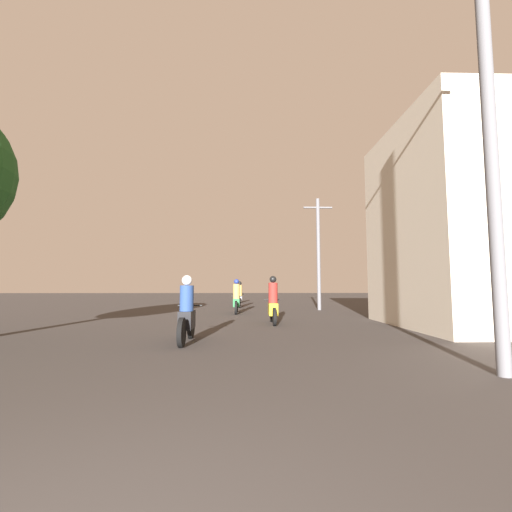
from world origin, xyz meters
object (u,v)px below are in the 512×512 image
(motorcycle_black, at_px, (187,315))
(building_right_near, at_px, (462,224))
(motorcycle_green, at_px, (236,299))
(motorcycle_blue, at_px, (239,295))
(motorcycle_yellow, at_px, (273,305))
(utility_pole_near, at_px, (489,118))
(motorcycle_silver, at_px, (240,297))
(utility_pole_far, at_px, (318,251))

(motorcycle_black, height_order, building_right_near, building_right_near)
(motorcycle_green, xyz_separation_m, building_right_near, (7.58, -5.69, 2.69))
(motorcycle_green, bearing_deg, motorcycle_blue, 97.61)
(motorcycle_green, bearing_deg, motorcycle_yellow, -65.65)
(motorcycle_blue, height_order, utility_pole_near, utility_pole_near)
(motorcycle_black, distance_m, motorcycle_yellow, 4.54)
(motorcycle_silver, distance_m, motorcycle_blue, 5.30)
(utility_pole_near, bearing_deg, motorcycle_green, 110.41)
(utility_pole_far, bearing_deg, motorcycle_green, -154.95)
(motorcycle_yellow, bearing_deg, building_right_near, -0.55)
(motorcycle_blue, xyz_separation_m, utility_pole_far, (4.56, -7.93, 2.61))
(motorcycle_yellow, relative_size, motorcycle_silver, 0.89)
(motorcycle_green, height_order, utility_pole_far, utility_pole_far)
(motorcycle_yellow, xyz_separation_m, utility_pole_near, (2.88, -7.00, 3.28))
(utility_pole_near, bearing_deg, motorcycle_blue, 101.54)
(building_right_near, bearing_deg, utility_pole_near, -119.26)
(utility_pole_near, relative_size, utility_pole_far, 1.23)
(motorcycle_yellow, xyz_separation_m, motorcycle_blue, (-1.53, 14.56, -0.04))
(motorcycle_green, height_order, motorcycle_blue, motorcycle_green)
(motorcycle_black, xyz_separation_m, motorcycle_blue, (0.80, 18.45, -0.01))
(utility_pole_near, height_order, utility_pole_far, utility_pole_near)
(motorcycle_black, height_order, utility_pole_far, utility_pole_far)
(motorcycle_yellow, distance_m, utility_pole_far, 7.73)
(motorcycle_black, height_order, motorcycle_yellow, motorcycle_yellow)
(building_right_near, distance_m, utility_pole_far, 8.38)
(motorcycle_black, height_order, utility_pole_near, utility_pole_near)
(motorcycle_black, bearing_deg, building_right_near, 22.36)
(motorcycle_black, height_order, motorcycle_blue, motorcycle_black)
(motorcycle_green, bearing_deg, motorcycle_black, -89.11)
(utility_pole_far, bearing_deg, building_right_near, -68.10)
(motorcycle_yellow, relative_size, utility_pole_far, 0.31)
(motorcycle_blue, bearing_deg, utility_pole_near, -75.21)
(motorcycle_blue, relative_size, utility_pole_far, 0.34)
(motorcycle_black, relative_size, motorcycle_blue, 0.91)
(motorcycle_black, xyz_separation_m, utility_pole_far, (5.36, 10.53, 2.61))
(motorcycle_green, bearing_deg, utility_pole_near, -62.58)
(motorcycle_green, height_order, utility_pole_near, utility_pole_near)
(motorcycle_green, xyz_separation_m, motorcycle_silver, (0.05, 4.71, -0.02))
(motorcycle_yellow, xyz_separation_m, building_right_near, (6.16, -1.15, 2.68))
(motorcycle_blue, height_order, building_right_near, building_right_near)
(motorcycle_silver, height_order, utility_pole_near, utility_pole_near)
(motorcycle_silver, bearing_deg, motorcycle_black, -86.52)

